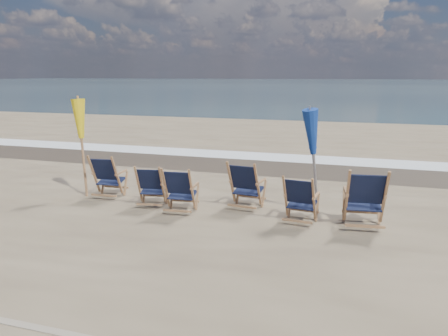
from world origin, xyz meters
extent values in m
plane|color=#344D57|center=(0.00, 128.00, 0.00)|extent=(400.00, 400.00, 0.00)
cube|color=silver|center=(0.00, 8.30, 0.00)|extent=(200.00, 1.40, 0.01)
cube|color=#42362A|center=(0.00, 6.80, 0.00)|extent=(200.00, 2.60, 0.00)
cylinder|color=#9A6C45|center=(-3.34, 2.47, 1.06)|extent=(0.06, 0.06, 2.12)
cone|color=yellow|center=(-3.34, 2.47, 1.65)|extent=(0.30, 0.30, 0.85)
cylinder|color=#A5A5AD|center=(1.66, 2.67, 1.02)|extent=(0.06, 0.06, 2.05)
cone|color=navy|center=(1.66, 2.67, 1.57)|extent=(0.30, 0.30, 0.85)
camera|label=1|loc=(2.46, -5.60, 2.66)|focal=35.00mm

